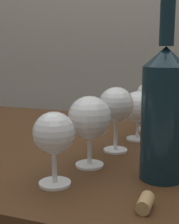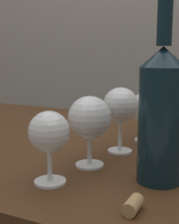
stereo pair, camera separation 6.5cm
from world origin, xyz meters
The scene contains 8 objects.
dining_table centered at (0.00, 0.00, 0.66)m, with size 1.56×0.78×0.74m.
wine_glass_port centered at (0.00, -0.27, 0.84)m, with size 0.07×0.07×0.13m.
wine_glass_pinot centered at (0.03, -0.16, 0.84)m, with size 0.09×0.09×0.15m.
wine_glass_empty centered at (0.05, -0.04, 0.85)m, with size 0.08×0.08×0.15m.
wine_glass_amber centered at (0.08, 0.07, 0.83)m, with size 0.08×0.08×0.13m.
wine_glass_rose centered at (0.09, 0.19, 0.85)m, with size 0.07×0.07×0.14m.
wine_bottle centered at (0.17, -0.17, 0.87)m, with size 0.08×0.08×0.34m.
cork centered at (0.17, -0.30, 0.76)m, with size 0.02×0.02×0.04m, color tan.
Camera 2 is at (0.30, -0.73, 0.98)m, focal length 52.05 mm.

